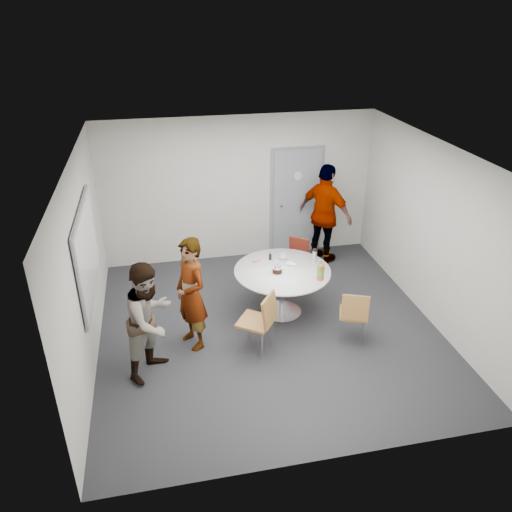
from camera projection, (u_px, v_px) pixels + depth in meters
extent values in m
plane|color=#242428|center=(269.00, 328.00, 7.58)|extent=(5.00, 5.00, 0.00)
plane|color=silver|center=(271.00, 154.00, 6.35)|extent=(5.00, 5.00, 0.00)
plane|color=#B2B0A9|center=(239.00, 189.00, 9.14)|extent=(5.00, 0.00, 5.00)
plane|color=#B2B0A9|center=(84.00, 266.00, 6.51)|extent=(0.00, 5.00, 5.00)
plane|color=#B2B0A9|center=(433.00, 233.00, 7.42)|extent=(0.00, 5.00, 5.00)
plane|color=#B2B0A9|center=(329.00, 362.00, 4.79)|extent=(5.00, 0.00, 5.00)
cube|color=gray|center=(296.00, 202.00, 9.46)|extent=(0.90, 0.05, 2.05)
cube|color=gray|center=(296.00, 202.00, 9.48)|extent=(1.02, 0.04, 2.12)
cylinder|color=#B2BFC6|center=(298.00, 176.00, 9.20)|extent=(0.16, 0.01, 0.16)
cylinder|color=silver|center=(281.00, 205.00, 9.35)|extent=(0.04, 0.14, 0.04)
cube|color=gray|center=(87.00, 252.00, 6.64)|extent=(0.03, 1.90, 1.25)
cube|color=white|center=(88.00, 252.00, 6.65)|extent=(0.01, 1.78, 1.13)
cylinder|color=white|center=(282.00, 271.00, 7.63)|extent=(1.48, 1.48, 0.03)
cylinder|color=silver|center=(282.00, 292.00, 7.80)|extent=(0.09, 0.09, 0.72)
cylinder|color=silver|center=(281.00, 311.00, 7.97)|extent=(0.63, 0.63, 0.02)
cylinder|color=white|center=(277.00, 273.00, 7.53)|extent=(0.19, 0.19, 0.01)
cylinder|color=black|center=(277.00, 270.00, 7.51)|extent=(0.15, 0.15, 0.08)
cylinder|color=silver|center=(277.00, 267.00, 7.49)|extent=(0.15, 0.15, 0.02)
cylinder|color=#90621F|center=(321.00, 272.00, 7.31)|extent=(0.10, 0.10, 0.24)
cylinder|color=#52933A|center=(321.00, 272.00, 7.30)|extent=(0.11, 0.11, 0.09)
cone|color=#90621F|center=(321.00, 263.00, 7.24)|extent=(0.10, 0.10, 0.05)
cylinder|color=#4BA249|center=(321.00, 261.00, 7.22)|extent=(0.04, 0.04, 0.02)
imported|color=white|center=(283.00, 256.00, 7.92)|extent=(0.16, 0.16, 0.09)
cylinder|color=black|center=(270.00, 256.00, 7.90)|extent=(0.05, 0.05, 0.11)
cylinder|color=silver|center=(315.00, 256.00, 7.81)|extent=(0.07, 0.07, 0.19)
cylinder|color=black|center=(315.00, 250.00, 7.76)|extent=(0.07, 0.07, 0.03)
cube|color=#D56A74|center=(257.00, 261.00, 7.87)|extent=(0.14, 0.12, 0.02)
ellipsoid|color=white|center=(291.00, 264.00, 7.75)|extent=(0.19, 0.19, 0.03)
cube|color=brown|center=(255.00, 322.00, 6.91)|extent=(0.62, 0.62, 0.04)
cube|color=brown|center=(270.00, 310.00, 6.73)|extent=(0.32, 0.40, 0.42)
cylinder|color=silver|center=(249.00, 326.00, 7.23)|extent=(0.02, 0.02, 0.47)
cylinder|color=silver|center=(238.00, 340.00, 6.93)|extent=(0.02, 0.02, 0.47)
cylinder|color=silver|center=(272.00, 331.00, 7.10)|extent=(0.02, 0.02, 0.47)
cylinder|color=silver|center=(262.00, 346.00, 6.81)|extent=(0.02, 0.02, 0.47)
cube|color=brown|center=(354.00, 314.00, 7.17)|extent=(0.52, 0.52, 0.03)
cube|color=brown|center=(355.00, 308.00, 6.91)|extent=(0.38, 0.22, 0.38)
cylinder|color=silver|center=(363.00, 321.00, 7.39)|extent=(0.02, 0.02, 0.43)
cylinder|color=silver|center=(341.00, 319.00, 7.43)|extent=(0.02, 0.02, 0.43)
cylinder|color=silver|center=(364.00, 333.00, 7.10)|extent=(0.02, 0.02, 0.43)
cylinder|color=silver|center=(341.00, 331.00, 7.15)|extent=(0.02, 0.02, 0.43)
cube|color=maroon|center=(295.00, 261.00, 8.65)|extent=(0.53, 0.53, 0.03)
cube|color=maroon|center=(299.00, 247.00, 8.70)|extent=(0.34, 0.28, 0.36)
cylinder|color=silver|center=(283.00, 274.00, 8.68)|extent=(0.02, 0.02, 0.40)
cylinder|color=silver|center=(300.00, 277.00, 8.57)|extent=(0.02, 0.02, 0.40)
cylinder|color=silver|center=(290.00, 266.00, 8.93)|extent=(0.02, 0.02, 0.40)
cylinder|color=silver|center=(306.00, 269.00, 8.81)|extent=(0.02, 0.02, 0.40)
imported|color=#A5C6EA|center=(191.00, 294.00, 6.87)|extent=(0.62, 0.72, 1.67)
imported|color=white|center=(150.00, 320.00, 6.37)|extent=(0.97, 1.00, 1.62)
imported|color=black|center=(325.00, 215.00, 9.12)|extent=(1.03, 1.16, 1.89)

